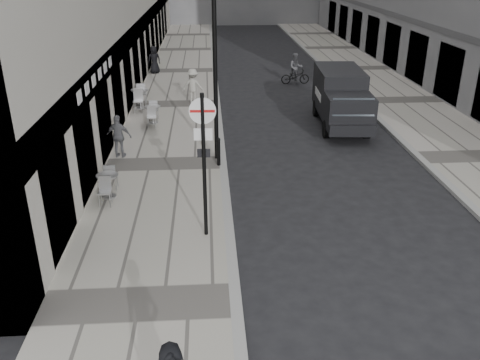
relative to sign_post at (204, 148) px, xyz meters
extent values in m
cube|color=#A09990|center=(-1.40, 12.55, -2.42)|extent=(4.00, 60.00, 0.12)
cube|color=#A09990|center=(9.60, 12.55, -2.42)|extent=(4.00, 60.00, 0.12)
cylinder|color=black|center=(0.00, 0.00, -0.52)|extent=(0.09, 0.09, 3.69)
cylinder|color=white|center=(0.00, 0.00, 0.90)|extent=(0.63, 0.07, 0.63)
cube|color=#B21414|center=(0.00, -0.02, 0.90)|extent=(0.58, 0.05, 0.06)
cube|color=white|center=(0.00, 0.03, 0.33)|extent=(0.44, 0.05, 0.30)
cylinder|color=black|center=(0.40, 5.30, 0.38)|extent=(0.15, 0.15, 5.49)
cylinder|color=black|center=(0.45, 4.65, -1.91)|extent=(0.12, 0.12, 0.91)
cylinder|color=black|center=(0.45, 4.64, -1.95)|extent=(0.11, 0.11, 0.83)
cylinder|color=black|center=(4.81, 7.48, -2.12)|extent=(0.30, 0.73, 0.72)
cylinder|color=black|center=(6.38, 7.38, -2.12)|extent=(0.30, 0.73, 0.72)
cylinder|color=black|center=(5.01, 10.52, -2.12)|extent=(0.30, 0.73, 0.72)
cylinder|color=black|center=(6.58, 10.41, -2.12)|extent=(0.30, 0.73, 0.72)
cube|color=black|center=(5.75, 9.75, -1.09)|extent=(2.00, 3.33, 1.79)
cube|color=black|center=(5.59, 7.34, -1.36)|extent=(1.89, 1.73, 1.25)
cube|color=#1E2328|center=(5.54, 6.67, -1.00)|extent=(1.58, 0.42, 0.66)
imported|color=black|center=(5.06, 16.68, -2.06)|extent=(1.60, 0.60, 0.83)
imported|color=#545459|center=(5.06, 16.68, -1.56)|extent=(0.78, 0.62, 1.57)
imported|color=slate|center=(-3.00, 5.64, -1.60)|extent=(0.95, 0.53, 1.53)
imported|color=#ABA89E|center=(-0.55, 12.75, -1.55)|extent=(1.14, 0.79, 1.61)
imported|color=black|center=(-3.00, 19.48, -1.56)|extent=(0.93, 0.80, 1.61)
cylinder|color=#BABABC|center=(-2.20, 9.52, -2.35)|extent=(0.42, 0.42, 0.03)
cylinder|color=#BABABC|center=(-2.20, 9.52, -2.00)|extent=(0.06, 0.06, 0.71)
cylinder|color=#BABABC|center=(-2.20, 9.52, -1.64)|extent=(0.67, 0.67, 0.03)
cylinder|color=#A3A3A5|center=(-2.86, 2.38, -2.35)|extent=(0.41, 0.41, 0.03)
cylinder|color=#A3A3A5|center=(-2.86, 2.38, -2.01)|extent=(0.06, 0.06, 0.69)
cylinder|color=#A3A3A5|center=(-2.86, 2.38, -1.67)|extent=(0.65, 0.65, 0.03)
cylinder|color=silver|center=(-3.00, 11.90, -2.34)|extent=(0.50, 0.50, 0.03)
cylinder|color=silver|center=(-3.00, 11.90, -1.93)|extent=(0.07, 0.07, 0.85)
cylinder|color=silver|center=(-3.00, 11.90, -1.51)|extent=(0.80, 0.80, 0.03)
camera|label=1|loc=(0.13, -11.37, 4.22)|focal=38.00mm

